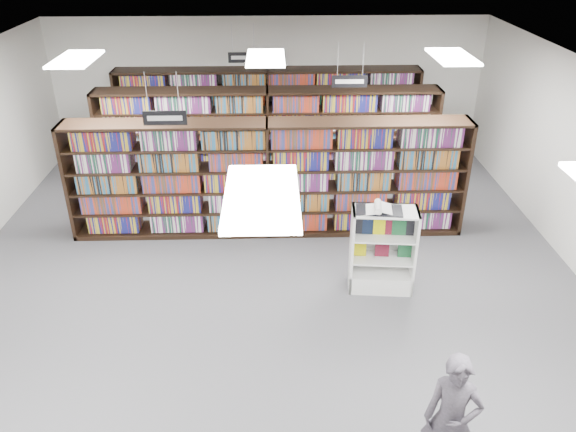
{
  "coord_description": "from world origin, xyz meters",
  "views": [
    {
      "loc": [
        0.1,
        -7.06,
        5.16
      ],
      "look_at": [
        0.31,
        0.5,
        1.1
      ],
      "focal_mm": 35.0,
      "sensor_mm": 36.0,
      "label": 1
    }
  ],
  "objects_px": {
    "bookshelf_row_near": "(268,179)",
    "open_book": "(379,209)",
    "endcap_display": "(381,260)",
    "shopper": "(451,419)"
  },
  "relations": [
    {
      "from": "bookshelf_row_near",
      "to": "open_book",
      "type": "xyz_separation_m",
      "value": [
        1.63,
        -1.85,
        0.34
      ]
    },
    {
      "from": "endcap_display",
      "to": "shopper",
      "type": "height_order",
      "value": "shopper"
    },
    {
      "from": "endcap_display",
      "to": "shopper",
      "type": "bearing_deg",
      "value": -83.25
    },
    {
      "from": "bookshelf_row_near",
      "to": "open_book",
      "type": "distance_m",
      "value": 2.49
    },
    {
      "from": "open_book",
      "to": "shopper",
      "type": "distance_m",
      "value": 3.38
    },
    {
      "from": "open_book",
      "to": "shopper",
      "type": "height_order",
      "value": "shopper"
    },
    {
      "from": "bookshelf_row_near",
      "to": "endcap_display",
      "type": "relative_size",
      "value": 5.14
    },
    {
      "from": "shopper",
      "to": "endcap_display",
      "type": "bearing_deg",
      "value": 112.2
    },
    {
      "from": "endcap_display",
      "to": "open_book",
      "type": "height_order",
      "value": "open_book"
    },
    {
      "from": "endcap_display",
      "to": "open_book",
      "type": "xyz_separation_m",
      "value": [
        -0.11,
        -0.04,
        0.92
      ]
    }
  ]
}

